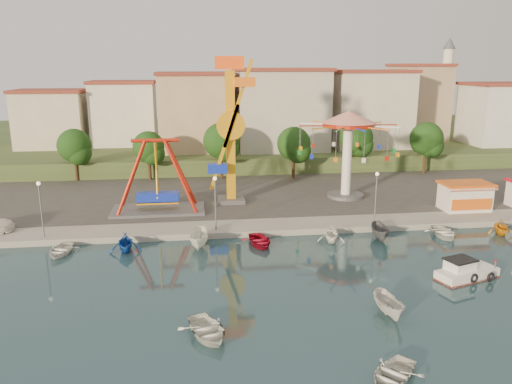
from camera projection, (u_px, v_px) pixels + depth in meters
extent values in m
plane|color=#142F38|center=(333.00, 288.00, 37.08)|extent=(200.00, 200.00, 0.00)
cube|color=#9E998E|center=(244.00, 150.00, 96.61)|extent=(200.00, 100.00, 0.60)
cube|color=#4C4944|center=(270.00, 186.00, 65.78)|extent=(90.00, 28.00, 0.01)
cube|color=#384C26|center=(242.00, 140.00, 101.12)|extent=(200.00, 60.00, 3.00)
cube|color=#59595E|center=(158.00, 210.00, 54.60)|extent=(10.00, 5.00, 0.30)
cube|color=#162FC3|center=(158.00, 197.00, 54.24)|extent=(4.50, 1.40, 1.00)
cylinder|color=#AF1F0E|center=(155.00, 140.00, 52.72)|extent=(5.00, 0.40, 0.40)
cube|color=#59595E|center=(231.00, 200.00, 58.28)|extent=(3.00, 3.00, 0.50)
cube|color=#F4A114|center=(230.00, 138.00, 56.50)|extent=(1.00, 1.00, 15.00)
cube|color=#CC3C0B|center=(229.00, 63.00, 54.46)|extent=(3.20, 0.50, 1.40)
cylinder|color=#F4A114|center=(231.00, 126.00, 55.36)|extent=(3.20, 0.50, 3.20)
cube|color=#F4A114|center=(238.00, 104.00, 54.68)|extent=(3.46, 0.35, 9.61)
cube|color=orange|center=(245.00, 82.00, 54.20)|extent=(2.20, 1.20, 1.00)
cylinder|color=#59595E|center=(345.00, 195.00, 60.45)|extent=(4.40, 4.40, 0.40)
cylinder|color=white|center=(347.00, 161.00, 59.39)|extent=(1.10, 1.10, 9.00)
cylinder|color=#AF1F0E|center=(348.00, 124.00, 58.34)|extent=(6.00, 6.00, 0.50)
cone|color=red|center=(349.00, 117.00, 58.12)|extent=(6.40, 6.40, 1.40)
cube|color=white|center=(465.00, 197.00, 54.90)|extent=(5.00, 3.00, 2.80)
cube|color=#DA5913|center=(466.00, 184.00, 54.52)|extent=(5.40, 3.40, 0.25)
cube|color=red|center=(474.00, 190.00, 52.97)|extent=(5.00, 0.77, 0.43)
cylinder|color=#59595E|center=(41.00, 211.00, 45.83)|extent=(0.14, 0.14, 5.00)
cylinder|color=#59595E|center=(215.00, 205.00, 47.82)|extent=(0.14, 0.14, 5.00)
cylinder|color=#59595E|center=(376.00, 199.00, 49.82)|extent=(0.14, 0.14, 5.00)
cylinder|color=#382314|center=(76.00, 168.00, 68.80)|extent=(0.44, 0.44, 3.60)
sphere|color=black|center=(74.00, 146.00, 68.04)|extent=(4.60, 4.60, 4.60)
cylinder|color=#382314|center=(150.00, 168.00, 69.36)|extent=(0.44, 0.44, 3.40)
sphere|color=black|center=(149.00, 147.00, 68.64)|extent=(4.35, 4.35, 4.35)
cylinder|color=#382314|center=(222.00, 165.00, 70.13)|extent=(0.44, 0.44, 3.92)
sphere|color=black|center=(221.00, 141.00, 69.30)|extent=(5.02, 5.02, 5.02)
cylinder|color=#382314|center=(293.00, 166.00, 70.02)|extent=(0.44, 0.44, 3.66)
sphere|color=black|center=(294.00, 144.00, 69.25)|extent=(4.68, 4.68, 4.68)
cylinder|color=#382314|center=(355.00, 160.00, 74.13)|extent=(0.44, 0.44, 3.80)
sphere|color=black|center=(356.00, 138.00, 73.32)|extent=(4.86, 4.86, 4.86)
cylinder|color=#382314|center=(425.00, 161.00, 73.63)|extent=(0.44, 0.44, 3.77)
sphere|color=black|center=(426.00, 139.00, 72.83)|extent=(4.83, 4.83, 4.83)
cube|color=beige|center=(35.00, 115.00, 75.01)|extent=(9.26, 9.53, 11.87)
cube|color=silver|center=(122.00, 121.00, 82.02)|extent=(12.33, 9.01, 8.63)
cube|color=tan|center=(202.00, 111.00, 83.90)|extent=(11.95, 9.28, 11.23)
cube|color=beige|center=(286.00, 118.00, 82.83)|extent=(12.59, 10.50, 9.20)
cube|color=beige|center=(358.00, 115.00, 87.78)|extent=(10.75, 9.23, 9.24)
cube|color=tan|center=(434.00, 110.00, 87.40)|extent=(12.77, 10.96, 11.21)
cube|color=silver|center=(503.00, 106.00, 87.23)|extent=(8.23, 8.98, 12.36)
cylinder|color=silver|center=(445.00, 94.00, 90.79)|extent=(1.80, 1.80, 16.00)
cylinder|color=#59595E|center=(448.00, 66.00, 89.56)|extent=(2.80, 2.80, 0.30)
cone|color=#59595E|center=(450.00, 43.00, 88.58)|extent=(2.20, 2.20, 2.00)
cube|color=white|center=(467.00, 275.00, 38.72)|extent=(5.34, 3.33, 0.90)
cube|color=#AF1F0E|center=(466.00, 277.00, 38.78)|extent=(5.34, 3.33, 0.16)
cube|color=white|center=(460.00, 266.00, 38.56)|extent=(2.36, 2.04, 0.90)
cube|color=black|center=(460.00, 260.00, 38.44)|extent=(2.61, 2.29, 0.12)
torus|color=black|center=(474.00, 278.00, 37.72)|extent=(0.78, 0.42, 0.76)
torus|color=black|center=(491.00, 277.00, 37.95)|extent=(0.78, 0.42, 0.76)
imported|color=white|center=(207.00, 330.00, 30.35)|extent=(4.10, 4.82, 0.85)
imported|color=silver|center=(392.00, 374.00, 26.10)|extent=(4.50, 4.44, 0.76)
imported|color=silver|center=(389.00, 306.00, 32.86)|extent=(1.50, 3.61, 1.37)
imported|color=white|center=(60.00, 250.00, 43.69)|extent=(3.11, 3.96, 0.74)
imported|color=#123F9F|center=(125.00, 242.00, 44.27)|extent=(3.08, 3.48, 1.70)
imported|color=silver|center=(199.00, 239.00, 45.10)|extent=(1.99, 4.33, 1.62)
imported|color=#AA0D26|center=(260.00, 241.00, 45.88)|extent=(3.39, 4.36, 0.83)
imported|color=white|center=(332.00, 234.00, 46.64)|extent=(3.33, 3.61, 1.58)
imported|color=#535357|center=(380.00, 232.00, 47.25)|extent=(2.04, 4.01, 1.48)
imported|color=white|center=(444.00, 233.00, 48.13)|extent=(3.18, 4.22, 0.83)
imported|color=orange|center=(501.00, 227.00, 48.78)|extent=(3.14, 3.43, 1.52)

